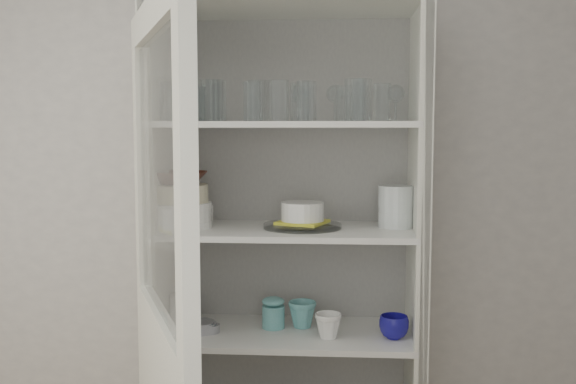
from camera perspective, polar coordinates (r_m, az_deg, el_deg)
The scene contains 34 objects.
wall_back at distance 2.68m, azimuth -3.96°, elevation -1.58°, with size 3.60×0.02×2.60m, color #B2B0AD.
pantry_cabinet at distance 2.57m, azimuth 0.09°, elevation -10.05°, with size 1.00×0.45×2.10m.
tumbler_0 at distance 2.32m, azimuth -10.50°, elevation 7.89°, with size 0.07×0.07×0.14m, color silver.
tumbler_1 at distance 2.29m, azimuth -3.12°, elevation 8.03°, with size 0.07×0.07×0.14m, color silver.
tumbler_2 at distance 2.28m, azimuth -6.42°, elevation 8.06°, with size 0.07×0.07×0.14m, color silver.
tumbler_3 at distance 2.29m, azimuth -0.85°, elevation 8.11°, with size 0.07×0.07×0.15m, color silver.
tumbler_4 at distance 2.26m, azimuth 1.66°, elevation 8.06°, with size 0.07×0.07×0.14m, color silver.
tumbler_5 at distance 2.28m, azimuth 5.97°, elevation 8.11°, with size 0.07×0.07×0.15m, color silver.
tumbler_6 at distance 2.31m, azimuth 8.34°, elevation 7.88°, with size 0.07×0.07×0.13m, color silver.
tumbler_7 at distance 2.42m, azimuth -7.03°, elevation 8.05°, with size 0.08×0.08×0.16m, color silver.
tumbler_8 at distance 2.48m, azimuth -7.37°, elevation 7.85°, with size 0.07×0.07×0.14m, color silver.
tumbler_9 at distance 2.41m, azimuth -2.71°, elevation 8.07°, with size 0.08×0.08×0.15m, color silver.
tumbler_10 at distance 2.41m, azimuth 1.03°, elevation 7.97°, with size 0.07×0.07×0.14m, color silver.
tumbler_11 at distance 2.43m, azimuth 5.04°, elevation 7.81°, with size 0.07×0.07×0.13m, color silver.
goblet_0 at distance 2.59m, azimuth -8.80°, elevation 8.00°, with size 0.08×0.08×0.17m, color silver, non-canonical shape.
goblet_1 at distance 2.49m, azimuth 0.94°, elevation 8.01°, with size 0.07×0.07×0.16m, color silver, non-canonical shape.
goblet_2 at distance 2.49m, azimuth 4.20°, elevation 7.99°, with size 0.07×0.07×0.16m, color silver, non-canonical shape.
goblet_3 at distance 2.54m, azimuth 9.53°, elevation 7.91°, with size 0.07×0.07×0.16m, color silver, non-canonical shape.
plate_stack_front at distance 2.46m, azimuth -9.62°, elevation -2.03°, with size 0.24×0.24×0.10m, color white.
plate_stack_back at distance 2.61m, azimuth -8.84°, elevation -1.90°, with size 0.20×0.20×0.07m, color white.
cream_bowl at distance 2.45m, azimuth -9.65°, elevation -0.11°, with size 0.22×0.22×0.07m, color beige.
terracotta_bowl at distance 2.45m, azimuth -9.67°, elevation 1.25°, with size 0.20×0.20×0.05m, color #472015.
glass_platter at distance 2.43m, azimuth 1.29°, elevation -3.03°, with size 0.30×0.30×0.02m, color silver.
yellow_trivet at distance 2.43m, azimuth 1.29°, elevation -2.70°, with size 0.16×0.16×0.01m, color yellow.
white_ramekin at distance 2.42m, azimuth 1.30°, elevation -1.74°, with size 0.16×0.16×0.07m, color white.
grey_bowl_stack at distance 2.47m, azimuth 9.59°, elevation -1.29°, with size 0.13×0.13×0.16m, color silver.
mug_blue at distance 2.46m, azimuth 9.40°, elevation -11.75°, with size 0.11×0.11×0.09m, color navy.
mug_teal at distance 2.55m, azimuth 1.28°, elevation -10.83°, with size 0.11×0.11×0.10m, color teal.
mug_white at distance 2.43m, azimuth 3.59°, elevation -11.79°, with size 0.10×0.10×0.09m, color white.
teal_jar at distance 2.54m, azimuth -1.31°, elevation -10.84°, with size 0.09×0.09×0.11m.
measuring_cups at distance 2.52m, azimuth -7.77°, elevation -11.79°, with size 0.11×0.11×0.04m, color #B0B2BE.
white_canister at distance 2.59m, azimuth -9.21°, elevation -10.32°, with size 0.11×0.11×0.13m, color white.
tumbler_12 at distance 2.29m, azimuth 6.52°, elevation 8.10°, with size 0.07×0.07×0.15m, color silver.
tumbler_13 at distance 2.41m, azimuth -7.99°, elevation 7.72°, with size 0.06×0.06×0.13m, color silver.
Camera 1 is at (0.36, -1.13, 1.63)m, focal length 40.00 mm.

